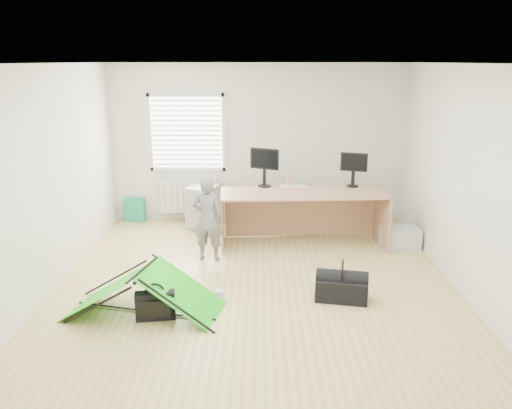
{
  "coord_description": "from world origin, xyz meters",
  "views": [
    {
      "loc": [
        0.06,
        -5.75,
        2.73
      ],
      "look_at": [
        0.0,
        0.4,
        0.95
      ],
      "focal_mm": 35.0,
      "sensor_mm": 36.0,
      "label": 1
    }
  ],
  "objects_px": {
    "monitor_left": "(264,173)",
    "laptop_bag": "(155,306)",
    "kite": "(144,291)",
    "thermos": "(288,179)",
    "person": "(208,219)",
    "desk": "(302,219)",
    "monitor_right": "(353,174)",
    "duffel_bag": "(341,289)",
    "office_chair": "(300,210)",
    "storage_crate": "(400,237)",
    "filing_cabinet": "(204,206)"
  },
  "relations": [
    {
      "from": "monitor_left",
      "to": "laptop_bag",
      "type": "xyz_separation_m",
      "value": [
        -1.2,
        -2.66,
        -0.9
      ]
    },
    {
      "from": "office_chair",
      "to": "laptop_bag",
      "type": "bearing_deg",
      "value": 58.93
    },
    {
      "from": "thermos",
      "to": "storage_crate",
      "type": "bearing_deg",
      "value": -14.92
    },
    {
      "from": "monitor_right",
      "to": "laptop_bag",
      "type": "height_order",
      "value": "monitor_right"
    },
    {
      "from": "office_chair",
      "to": "duffel_bag",
      "type": "distance_m",
      "value": 2.75
    },
    {
      "from": "office_chair",
      "to": "kite",
      "type": "distance_m",
      "value": 3.64
    },
    {
      "from": "person",
      "to": "thermos",
      "type": "bearing_deg",
      "value": -133.27
    },
    {
      "from": "storage_crate",
      "to": "office_chair",
      "type": "bearing_deg",
      "value": 145.55
    },
    {
      "from": "person",
      "to": "duffel_bag",
      "type": "distance_m",
      "value": 2.15
    },
    {
      "from": "filing_cabinet",
      "to": "laptop_bag",
      "type": "distance_m",
      "value": 3.26
    },
    {
      "from": "desk",
      "to": "person",
      "type": "distance_m",
      "value": 1.51
    },
    {
      "from": "monitor_right",
      "to": "kite",
      "type": "bearing_deg",
      "value": -120.37
    },
    {
      "from": "desk",
      "to": "filing_cabinet",
      "type": "height_order",
      "value": "desk"
    },
    {
      "from": "monitor_left",
      "to": "monitor_right",
      "type": "bearing_deg",
      "value": 24.25
    },
    {
      "from": "person",
      "to": "kite",
      "type": "xyz_separation_m",
      "value": [
        -0.56,
        -1.57,
        -0.35
      ]
    },
    {
      "from": "kite",
      "to": "filing_cabinet",
      "type": "bearing_deg",
      "value": 97.21
    },
    {
      "from": "office_chair",
      "to": "storage_crate",
      "type": "relative_size",
      "value": 1.16
    },
    {
      "from": "office_chair",
      "to": "duffel_bag",
      "type": "xyz_separation_m",
      "value": [
        0.29,
        -2.73,
        -0.16
      ]
    },
    {
      "from": "monitor_left",
      "to": "kite",
      "type": "distance_m",
      "value": 2.96
    },
    {
      "from": "thermos",
      "to": "kite",
      "type": "relative_size",
      "value": 0.13
    },
    {
      "from": "office_chair",
      "to": "thermos",
      "type": "bearing_deg",
      "value": 64.54
    },
    {
      "from": "thermos",
      "to": "desk",
      "type": "bearing_deg",
      "value": -60.64
    },
    {
      "from": "desk",
      "to": "thermos",
      "type": "bearing_deg",
      "value": 115.94
    },
    {
      "from": "desk",
      "to": "monitor_left",
      "type": "bearing_deg",
      "value": 145.95
    },
    {
      "from": "filing_cabinet",
      "to": "thermos",
      "type": "bearing_deg",
      "value": -5.16
    },
    {
      "from": "storage_crate",
      "to": "duffel_bag",
      "type": "bearing_deg",
      "value": -123.43
    },
    {
      "from": "monitor_left",
      "to": "laptop_bag",
      "type": "height_order",
      "value": "monitor_left"
    },
    {
      "from": "desk",
      "to": "laptop_bag",
      "type": "bearing_deg",
      "value": -130.94
    },
    {
      "from": "monitor_right",
      "to": "person",
      "type": "height_order",
      "value": "monitor_right"
    },
    {
      "from": "desk",
      "to": "storage_crate",
      "type": "bearing_deg",
      "value": -6.82
    },
    {
      "from": "kite",
      "to": "duffel_bag",
      "type": "xyz_separation_m",
      "value": [
        2.26,
        0.33,
        -0.13
      ]
    },
    {
      "from": "thermos",
      "to": "person",
      "type": "height_order",
      "value": "person"
    },
    {
      "from": "filing_cabinet",
      "to": "desk",
      "type": "bearing_deg",
      "value": -13.11
    },
    {
      "from": "office_chair",
      "to": "laptop_bag",
      "type": "distance_m",
      "value": 3.69
    },
    {
      "from": "monitor_right",
      "to": "duffel_bag",
      "type": "relative_size",
      "value": 0.68
    },
    {
      "from": "laptop_bag",
      "to": "storage_crate",
      "type": "bearing_deg",
      "value": 25.26
    },
    {
      "from": "filing_cabinet",
      "to": "monitor_right",
      "type": "distance_m",
      "value": 2.56
    },
    {
      "from": "kite",
      "to": "thermos",
      "type": "bearing_deg",
      "value": 68.98
    },
    {
      "from": "desk",
      "to": "storage_crate",
      "type": "distance_m",
      "value": 1.5
    },
    {
      "from": "monitor_right",
      "to": "storage_crate",
      "type": "bearing_deg",
      "value": -15.63
    },
    {
      "from": "desk",
      "to": "kite",
      "type": "relative_size",
      "value": 1.46
    },
    {
      "from": "person",
      "to": "desk",
      "type": "bearing_deg",
      "value": -149.03
    },
    {
      "from": "filing_cabinet",
      "to": "thermos",
      "type": "relative_size",
      "value": 3.14
    },
    {
      "from": "thermos",
      "to": "kite",
      "type": "bearing_deg",
      "value": -124.4
    },
    {
      "from": "desk",
      "to": "monitor_left",
      "type": "height_order",
      "value": "monitor_left"
    },
    {
      "from": "desk",
      "to": "monitor_right",
      "type": "relative_size",
      "value": 5.99
    },
    {
      "from": "thermos",
      "to": "kite",
      "type": "xyz_separation_m",
      "value": [
        -1.73,
        -2.53,
        -0.69
      ]
    },
    {
      "from": "thermos",
      "to": "duffel_bag",
      "type": "bearing_deg",
      "value": -76.49
    },
    {
      "from": "filing_cabinet",
      "to": "monitor_right",
      "type": "height_order",
      "value": "monitor_right"
    },
    {
      "from": "person",
      "to": "monitor_right",
      "type": "bearing_deg",
      "value": -149.1
    }
  ]
}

